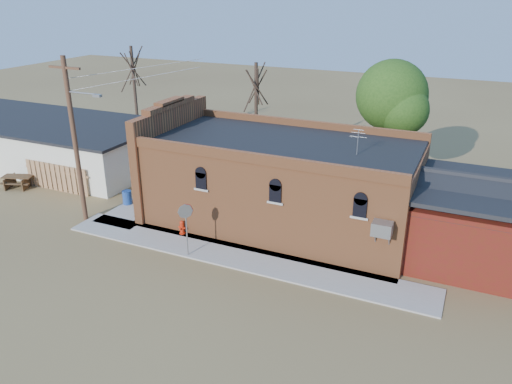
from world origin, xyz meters
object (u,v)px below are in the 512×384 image
at_px(stop_sign, 186,216).
at_px(fire_hydrant, 182,227).
at_px(picnic_table, 18,180).
at_px(brick_bar, 277,182).
at_px(utility_pole, 75,138).
at_px(trash_barrel, 127,197).

bearing_deg(stop_sign, fire_hydrant, 105.27).
height_order(fire_hydrant, picnic_table, fire_hydrant).
height_order(brick_bar, picnic_table, brick_bar).
relative_size(utility_pole, stop_sign, 3.35).
bearing_deg(fire_hydrant, utility_pole, -157.92).
xyz_separation_m(brick_bar, stop_sign, (-2.38, -5.49, -0.19)).
bearing_deg(utility_pole, picnic_table, 164.94).
distance_m(fire_hydrant, stop_sign, 2.87).
bearing_deg(picnic_table, stop_sign, -32.90).
distance_m(utility_pole, picnic_table, 8.80).
relative_size(brick_bar, picnic_table, 7.18).
bearing_deg(picnic_table, fire_hydrant, -26.72).
xyz_separation_m(stop_sign, picnic_table, (-14.85, 3.20, -1.63)).
distance_m(utility_pole, trash_barrel, 5.08).
distance_m(brick_bar, utility_pole, 10.96).
bearing_deg(brick_bar, utility_pole, -156.31).
xyz_separation_m(brick_bar, utility_pole, (-9.79, -4.29, 2.43)).
bearing_deg(utility_pole, trash_barrel, 72.00).
bearing_deg(fire_hydrant, stop_sign, -34.69).
bearing_deg(picnic_table, brick_bar, -13.15).
height_order(brick_bar, fire_hydrant, brick_bar).
bearing_deg(stop_sign, brick_bar, 42.94).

